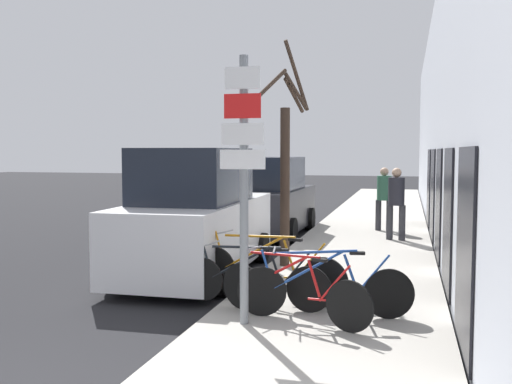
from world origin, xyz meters
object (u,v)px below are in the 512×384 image
Objects in this scene: pedestrian_near at (396,198)px; pedestrian_far at (384,194)px; bicycle_1 at (325,288)px; parked_car_1 at (271,200)px; bicycle_0 at (292,291)px; signpost at (244,177)px; bicycle_2 at (254,280)px; parked_car_0 at (196,219)px; street_tree at (286,167)px; bicycle_3 at (267,271)px.

pedestrian_near reaches higher than pedestrian_far.
parked_car_1 is (-2.63, 7.96, 0.45)m from bicycle_1.
signpost is at bearing 142.24° from bicycle_0.
bicycle_2 is at bearing 64.64° from bicycle_1.
parked_car_0 is 1.11× the size of street_tree.
bicycle_2 is at bearing -177.66° from bicycle_3.
parked_car_1 is 3.53m from pedestrian_near.
bicycle_3 reaches higher than bicycle_1.
pedestrian_near is (1.83, 6.78, 0.66)m from bicycle_2.
bicycle_3 is 2.97m from street_tree.
parked_car_1 reaches higher than bicycle_1.
bicycle_0 is 0.50× the size of street_tree.
bicycle_1 is (0.40, 0.23, 0.01)m from bicycle_0.
bicycle_1 is at bearing -113.14° from bicycle_3.
bicycle_2 is at bearing 87.18° from pedestrian_near.
bicycle_2 is 3.37m from street_tree.
bicycle_3 is at bearing 86.93° from pedestrian_near.
bicycle_2 is 1.26× the size of pedestrian_near.
signpost reaches higher than bicycle_3.
pedestrian_near is 1.66m from pedestrian_far.
parked_car_1 is (-1.66, 8.51, -1.04)m from signpost.
parked_car_0 reaches higher than pedestrian_near.
street_tree is (-0.18, 3.00, 1.52)m from bicycle_2.
signpost is 7.85m from pedestrian_near.
pedestrian_far is at bearing -65.24° from pedestrian_near.
signpost is 1.50× the size of bicycle_2.
pedestrian_far is at bearing 81.50° from signpost.
signpost is 8.73m from parked_car_1.
parked_car_0 is at bearing 36.54° from bicycle_1.
bicycle_3 is 0.57× the size of parked_car_1.
parked_car_1 reaches higher than bicycle_0.
bicycle_3 is at bearing -84.09° from street_tree.
pedestrian_near is 4.37m from street_tree.
bicycle_3 is at bearing -87.63° from pedestrian_far.
bicycle_3 is 7.44m from parked_car_1.
bicycle_2 is at bearing -77.69° from parked_car_1.
parked_car_0 is 1.11× the size of parked_car_1.
bicycle_0 is 1.21× the size of pedestrian_near.
parked_car_1 is at bearing 19.23° from bicycle_2.
signpost is 1.57× the size of bicycle_0.
signpost reaches higher than pedestrian_far.
street_tree is (-0.27, 2.56, 1.48)m from bicycle_3.
signpost is 1.63m from bicycle_0.
bicycle_3 is (-0.56, 0.95, 0.03)m from bicycle_0.
signpost reaches higher than parked_car_0.
bicycle_2 is 0.45m from bicycle_3.
bicycle_2 is (-0.65, 0.51, -0.00)m from bicycle_0.
street_tree is (-1.65, -5.41, 0.88)m from pedestrian_far.
signpost reaches higher than bicycle_2.
signpost is at bearing -166.04° from bicycle_2.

